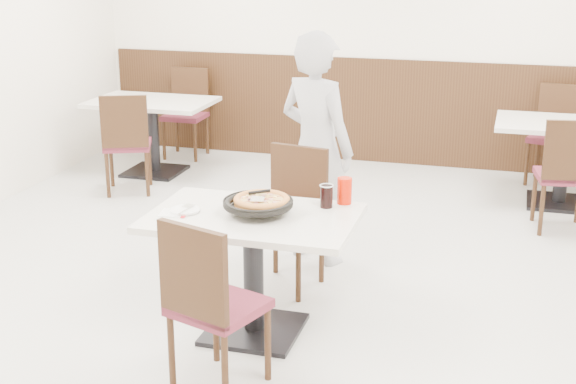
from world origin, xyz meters
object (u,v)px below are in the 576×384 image
(pizza, at_px, (262,203))
(bg_chair_right_far, at_px, (553,136))
(pizza_pan, at_px, (258,207))
(chair_near, at_px, (219,303))
(bg_chair_left_near, at_px, (127,142))
(main_table, at_px, (254,275))
(bg_chair_right_near, at_px, (564,173))
(diner_person, at_px, (316,149))
(chair_far, at_px, (286,221))
(side_plate, at_px, (185,210))
(bg_table_left, at_px, (153,137))
(bg_chair_left_far, at_px, (185,114))
(cola_glass, at_px, (326,197))
(red_cup, at_px, (344,191))
(bg_table_right, at_px, (562,164))

(pizza, distance_m, bg_chair_right_far, 4.10)
(pizza_pan, bearing_deg, bg_chair_right_far, 64.85)
(chair_near, height_order, bg_chair_left_near, same)
(main_table, xyz_separation_m, bg_chair_right_near, (1.83, 2.42, 0.10))
(diner_person, bearing_deg, chair_near, 112.90)
(chair_far, relative_size, diner_person, 0.56)
(side_plate, distance_m, bg_table_left, 3.54)
(pizza, bearing_deg, bg_chair_left_near, 131.57)
(main_table, distance_m, diner_person, 1.34)
(main_table, distance_m, chair_near, 0.63)
(bg_chair_right_near, bearing_deg, main_table, -136.00)
(pizza_pan, relative_size, diner_person, 0.20)
(chair_near, xyz_separation_m, diner_person, (0.04, 1.88, 0.37))
(bg_table_left, xyz_separation_m, bg_chair_left_far, (0.06, 0.69, 0.10))
(bg_table_left, bearing_deg, bg_chair_right_near, -8.89)
(chair_near, distance_m, bg_table_left, 4.22)
(cola_glass, bearing_deg, diner_person, 107.46)
(chair_far, distance_m, diner_person, 0.67)
(chair_near, xyz_separation_m, bg_chair_left_far, (-2.04, 4.34, 0.00))
(chair_far, xyz_separation_m, pizza, (0.04, -0.64, 0.34))
(chair_near, bearing_deg, red_cup, 84.19)
(side_plate, relative_size, diner_person, 0.10)
(pizza_pan, distance_m, bg_chair_left_far, 4.25)
(chair_far, distance_m, bg_table_left, 3.13)
(main_table, xyz_separation_m, diner_person, (0.06, 1.26, 0.47))
(cola_glass, relative_size, red_cup, 0.81)
(side_plate, distance_m, bg_chair_right_far, 4.40)
(pizza_pan, distance_m, bg_chair_right_far, 4.14)
(pizza_pan, height_order, bg_chair_right_far, bg_chair_right_far)
(main_table, relative_size, diner_person, 0.71)
(bg_chair_left_far, xyz_separation_m, bg_chair_right_near, (3.85, -1.30, 0.00))
(cola_glass, distance_m, diner_person, 1.05)
(pizza, bearing_deg, cola_glass, 30.23)
(cola_glass, height_order, bg_chair_right_near, bg_chair_right_near)
(bg_chair_left_far, bearing_deg, diner_person, 129.38)
(main_table, bearing_deg, cola_glass, 33.93)
(chair_far, height_order, bg_table_right, chair_far)
(chair_far, xyz_separation_m, bg_table_left, (-2.08, 2.34, -0.10))
(pizza, height_order, diner_person, diner_person)
(cola_glass, height_order, bg_chair_right_far, bg_chair_right_far)
(main_table, distance_m, cola_glass, 0.63)
(side_plate, bearing_deg, bg_table_left, 118.54)
(bg_chair_right_far, bearing_deg, side_plate, 75.41)
(chair_far, height_order, bg_chair_left_far, same)
(main_table, bearing_deg, chair_far, 89.94)
(bg_chair_left_near, distance_m, bg_chair_right_far, 4.05)
(red_cup, xyz_separation_m, bg_chair_right_near, (1.37, 2.07, -0.35))
(chair_far, distance_m, bg_chair_right_near, 2.52)
(pizza_pan, relative_size, side_plate, 1.89)
(red_cup, bearing_deg, bg_chair_left_far, 126.48)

